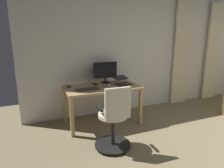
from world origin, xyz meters
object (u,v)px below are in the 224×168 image
at_px(laptop, 122,82).
at_px(cell_phone_by_monitor, 95,84).
at_px(desk, 102,91).
at_px(cell_phone_face_up, 69,87).
at_px(office_chair, 114,120).
at_px(computer_monitor, 105,71).
at_px(computer_mouse, 109,85).
at_px(computer_keyboard, 87,89).

height_order(laptop, cell_phone_by_monitor, laptop).
xyz_separation_m(desk, cell_phone_face_up, (0.59, -0.20, 0.10)).
distance_m(office_chair, cell_phone_by_monitor, 1.17).
distance_m(computer_monitor, laptop, 0.41).
bearing_deg(computer_mouse, cell_phone_by_monitor, -46.55).
distance_m(computer_monitor, computer_mouse, 0.37).
height_order(computer_monitor, cell_phone_by_monitor, computer_monitor).
bearing_deg(cell_phone_by_monitor, desk, 101.26).
bearing_deg(computer_monitor, cell_phone_face_up, 3.78).
distance_m(laptop, cell_phone_by_monitor, 0.53).
xyz_separation_m(laptop, cell_phone_by_monitor, (0.50, -0.18, -0.05)).
relative_size(office_chair, cell_phone_face_up, 6.98).
height_order(desk, cell_phone_by_monitor, cell_phone_by_monitor).
xyz_separation_m(desk, computer_mouse, (-0.13, 0.04, 0.11)).
bearing_deg(cell_phone_by_monitor, computer_monitor, -174.54).
bearing_deg(desk, laptop, 179.73).
bearing_deg(cell_phone_by_monitor, computer_keyboard, 38.27).
relative_size(computer_keyboard, cell_phone_by_monitor, 2.72).
distance_m(desk, computer_keyboard, 0.35).
relative_size(desk, cell_phone_by_monitor, 9.63).
bearing_deg(cell_phone_by_monitor, cell_phone_face_up, -15.63).
relative_size(computer_monitor, computer_mouse, 4.87).
bearing_deg(computer_monitor, cell_phone_by_monitor, 17.90).
bearing_deg(computer_keyboard, computer_monitor, -142.40).
bearing_deg(office_chair, computer_mouse, 75.18).
bearing_deg(cell_phone_by_monitor, office_chair, 73.69).
bearing_deg(desk, office_chair, 80.86).
xyz_separation_m(office_chair, cell_phone_by_monitor, (-0.08, -1.13, 0.27)).
relative_size(desk, office_chair, 1.38).
bearing_deg(computer_monitor, computer_keyboard, 37.60).
height_order(computer_keyboard, cell_phone_face_up, computer_keyboard).
xyz_separation_m(desk, cell_phone_by_monitor, (0.08, -0.18, 0.10)).
bearing_deg(desk, computer_keyboard, 20.20).
height_order(computer_monitor, cell_phone_face_up, computer_monitor).
xyz_separation_m(office_chair, computer_keyboard, (0.16, -0.84, 0.27)).
relative_size(computer_keyboard, cell_phone_face_up, 2.72).
relative_size(laptop, cell_phone_by_monitor, 2.46).
xyz_separation_m(desk, laptop, (-0.42, 0.00, 0.14)).
distance_m(desk, office_chair, 0.98).
relative_size(office_chair, computer_keyboard, 2.57).
distance_m(computer_keyboard, computer_mouse, 0.45).
distance_m(office_chair, computer_monitor, 1.35).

